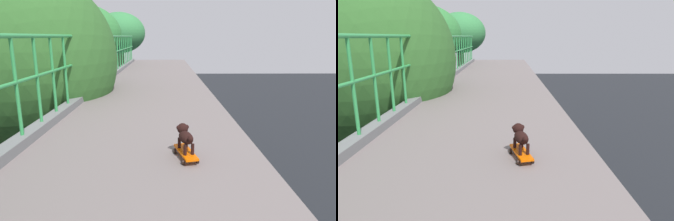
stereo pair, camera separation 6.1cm
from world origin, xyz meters
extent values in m
cylinder|color=green|center=(-0.25, 2.39, 6.87)|extent=(0.04, 0.04, 1.19)
cylinder|color=green|center=(-0.25, 2.99, 6.87)|extent=(0.04, 0.04, 1.19)
cylinder|color=green|center=(-0.25, 3.59, 6.87)|extent=(0.04, 0.04, 1.19)
cylinder|color=green|center=(-0.25, 4.18, 6.87)|extent=(0.04, 0.04, 1.19)
cylinder|color=green|center=(-0.25, 4.78, 6.87)|extent=(0.04, 0.04, 1.19)
cylinder|color=green|center=(-0.25, 5.38, 6.87)|extent=(0.04, 0.04, 1.19)
cylinder|color=green|center=(-0.25, 5.98, 6.87)|extent=(0.04, 0.04, 1.19)
cylinder|color=green|center=(-0.25, 6.57, 6.87)|extent=(0.04, 0.04, 1.19)
cylinder|color=green|center=(-0.25, 7.17, 6.87)|extent=(0.04, 0.04, 1.19)
cylinder|color=green|center=(-0.25, 7.77, 6.87)|extent=(0.04, 0.04, 1.19)
cylinder|color=green|center=(-0.25, 8.37, 6.87)|extent=(0.04, 0.04, 1.19)
cylinder|color=green|center=(-0.25, 8.97, 6.87)|extent=(0.04, 0.04, 1.19)
cylinder|color=green|center=(-0.25, 9.56, 6.87)|extent=(0.04, 0.04, 1.19)
cylinder|color=green|center=(-0.25, 10.16, 6.87)|extent=(0.04, 0.04, 1.19)
cylinder|color=green|center=(-0.25, 10.76, 6.87)|extent=(0.04, 0.04, 1.19)
cylinder|color=green|center=(-0.25, 11.36, 6.87)|extent=(0.04, 0.04, 1.19)
cylinder|color=green|center=(-0.25, 11.95, 6.87)|extent=(0.04, 0.04, 1.19)
cylinder|color=green|center=(-0.25, 12.55, 6.87)|extent=(0.04, 0.04, 1.19)
cylinder|color=green|center=(-0.25, 13.15, 6.87)|extent=(0.04, 0.04, 1.19)
cylinder|color=green|center=(-0.25, 13.75, 6.87)|extent=(0.04, 0.04, 1.19)
cylinder|color=green|center=(-0.25, 14.34, 6.87)|extent=(0.04, 0.04, 1.19)
cylinder|color=green|center=(-0.25, 14.94, 6.87)|extent=(0.04, 0.04, 1.19)
cube|color=#205195|center=(-8.74, 19.08, 1.91)|extent=(2.33, 10.64, 3.25)
cube|color=black|center=(-8.74, 19.08, 2.48)|extent=(2.35, 9.79, 0.70)
cylinder|color=black|center=(-7.63, 22.80, 0.48)|extent=(0.28, 0.96, 0.96)
cylinder|color=black|center=(-9.86, 22.80, 0.48)|extent=(0.28, 0.96, 0.96)
cylinder|color=black|center=(-7.63, 16.15, 0.48)|extent=(0.28, 0.96, 0.96)
cylinder|color=brown|center=(-1.77, 6.02, 2.87)|extent=(0.51, 0.51, 5.73)
ellipsoid|color=#316429|center=(-1.77, 6.02, 6.91)|extent=(4.28, 4.28, 4.19)
cylinder|color=brown|center=(-2.29, 12.58, 3.28)|extent=(0.44, 0.44, 6.55)
ellipsoid|color=#35823C|center=(-2.29, 12.58, 7.57)|extent=(3.71, 3.71, 2.61)
cylinder|color=#4C442F|center=(-2.00, 22.78, 3.32)|extent=(0.49, 0.49, 6.64)
ellipsoid|color=#388647|center=(-2.00, 22.78, 7.73)|extent=(3.97, 3.97, 3.10)
cube|color=#F25A03|center=(1.75, 1.94, 6.22)|extent=(0.25, 0.51, 0.02)
cylinder|color=black|center=(1.79, 2.11, 6.18)|extent=(0.04, 0.06, 0.06)
cylinder|color=black|center=(1.63, 2.07, 6.18)|extent=(0.04, 0.06, 0.06)
cylinder|color=black|center=(1.86, 1.80, 6.18)|extent=(0.04, 0.06, 0.06)
cylinder|color=black|center=(1.71, 1.76, 6.18)|extent=(0.04, 0.06, 0.06)
cylinder|color=black|center=(1.76, 2.06, 6.29)|extent=(0.04, 0.04, 0.12)
cylinder|color=black|center=(1.68, 2.04, 6.29)|extent=(0.04, 0.04, 0.12)
cylinder|color=black|center=(1.81, 1.84, 6.29)|extent=(0.04, 0.04, 0.12)
cylinder|color=black|center=(1.73, 1.82, 6.29)|extent=(0.04, 0.04, 0.12)
ellipsoid|color=black|center=(1.75, 1.94, 6.39)|extent=(0.20, 0.32, 0.13)
sphere|color=black|center=(1.72, 2.06, 6.45)|extent=(0.12, 0.12, 0.12)
ellipsoid|color=black|center=(1.70, 2.12, 6.44)|extent=(0.06, 0.06, 0.04)
sphere|color=black|center=(1.76, 2.07, 6.47)|extent=(0.05, 0.05, 0.05)
sphere|color=black|center=(1.67, 2.05, 6.47)|extent=(0.05, 0.05, 0.05)
sphere|color=black|center=(1.78, 1.79, 6.43)|extent=(0.06, 0.06, 0.06)
camera|label=1|loc=(1.52, -1.12, 7.46)|focal=31.73mm
camera|label=2|loc=(1.58, -1.12, 7.46)|focal=31.73mm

